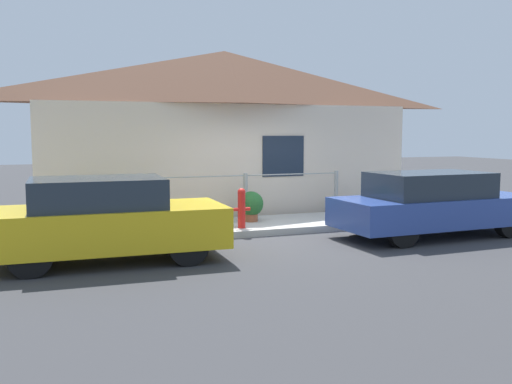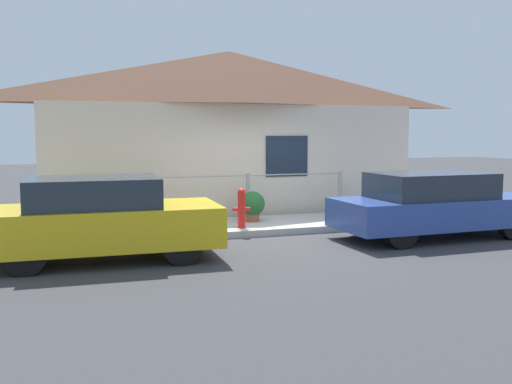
{
  "view_description": "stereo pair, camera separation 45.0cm",
  "coord_description": "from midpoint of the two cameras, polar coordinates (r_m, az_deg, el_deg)",
  "views": [
    {
      "loc": [
        -4.46,
        -10.75,
        2.15
      ],
      "look_at": [
        -0.29,
        0.3,
        0.9
      ],
      "focal_mm": 40.0,
      "sensor_mm": 36.0,
      "label": 1
    },
    {
      "loc": [
        -4.04,
        -10.9,
        2.15
      ],
      "look_at": [
        -0.29,
        0.3,
        0.9
      ],
      "focal_mm": 40.0,
      "sensor_mm": 36.0,
      "label": 2
    }
  ],
  "objects": [
    {
      "name": "house",
      "position": [
        14.74,
        -1.7,
        10.52
      ],
      "size": [
        9.68,
        2.23,
        4.19
      ],
      "color": "beige",
      "rests_on": "ground_plane"
    },
    {
      "name": "fire_hydrant",
      "position": [
        11.9,
        -0.37,
        -1.53
      ],
      "size": [
        0.37,
        0.17,
        0.84
      ],
      "color": "red",
      "rests_on": "sidewalk"
    },
    {
      "name": "ground_plane",
      "position": [
        11.82,
        2.9,
        -4.44
      ],
      "size": [
        60.0,
        60.0,
        0.0
      ],
      "primitive_type": "plane",
      "color": "#38383A"
    },
    {
      "name": "potted_plant_by_fence",
      "position": [
        12.22,
        -13.63,
        -1.8
      ],
      "size": [
        0.54,
        0.54,
        0.66
      ],
      "color": "#9E5638",
      "rests_on": "sidewalk"
    },
    {
      "name": "potted_plant_near_hydrant",
      "position": [
        12.77,
        0.66,
        -1.31
      ],
      "size": [
        0.56,
        0.56,
        0.68
      ],
      "color": "#9E5638",
      "rests_on": "sidewalk"
    },
    {
      "name": "sidewalk",
      "position": [
        12.7,
        1.32,
        -3.38
      ],
      "size": [
        24.0,
        1.92,
        0.14
      ],
      "color": "#B2AFA8",
      "rests_on": "ground_plane"
    },
    {
      "name": "car_left",
      "position": [
        9.77,
        -13.93,
        -2.62
      ],
      "size": [
        3.87,
        1.75,
        1.4
      ],
      "rotation": [
        0.0,
        0.0,
        -0.03
      ],
      "color": "gold",
      "rests_on": "ground_plane"
    },
    {
      "name": "fence",
      "position": [
        13.36,
        0.15,
        -0.1
      ],
      "size": [
        4.9,
        0.1,
        1.04
      ],
      "color": "#999993",
      "rests_on": "sidewalk"
    },
    {
      "name": "car_right",
      "position": [
        12.17,
        18.48,
        -1.22
      ],
      "size": [
        4.29,
        1.76,
        1.33
      ],
      "rotation": [
        0.0,
        0.0,
        0.03
      ],
      "color": "#2D4793",
      "rests_on": "ground_plane"
    }
  ]
}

